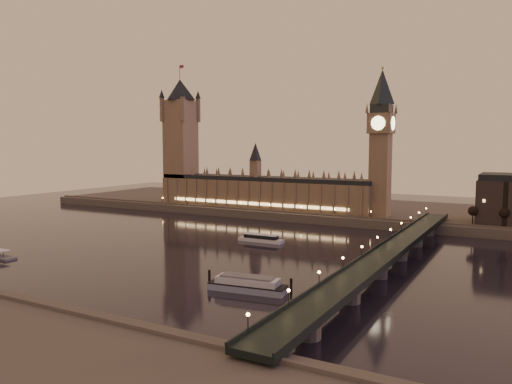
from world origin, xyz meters
The scene contains 10 objects.
ground centered at (0.00, 0.00, 0.00)m, with size 700.00×700.00×0.00m, color black.
far_embankment centered at (30.00, 165.00, 3.00)m, with size 560.00×130.00×6.00m, color #423D35.
palace_of_westminster centered at (-40.12, 120.99, 21.71)m, with size 180.00×26.62×52.00m.
victoria_tower centered at (-120.00, 121.00, 65.79)m, with size 31.68×31.68×118.00m.
big_ben centered at (53.99, 120.99, 63.95)m, with size 17.68×17.68×104.00m.
westminster_bridge centered at (91.61, 0.00, 5.52)m, with size 13.20×260.00×15.30m.
bare_tree_0 centered at (116.43, 109.00, 14.87)m, with size 5.85×5.85×11.89m.
bare_tree_1 centered at (131.70, 109.00, 14.87)m, with size 5.85×5.85×11.89m.
cruise_boat_a centered at (10.63, 25.92, 1.95)m, with size 27.77×6.51×4.43m.
moored_barge centered at (52.88, -62.84, 2.74)m, with size 35.08×12.44×6.48m.
Camera 1 is at (147.15, -225.94, 56.66)m, focal length 35.00 mm.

